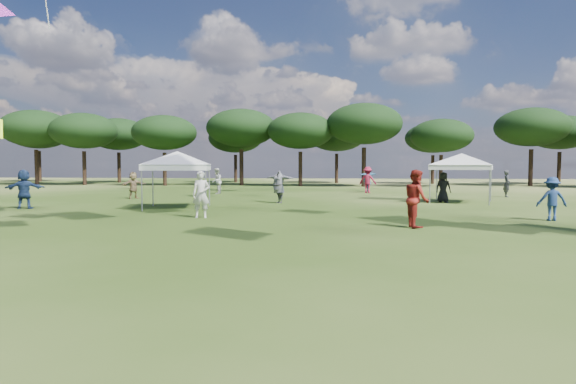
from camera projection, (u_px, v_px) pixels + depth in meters
The scene contains 4 objects.
tree_line at pixel (353, 130), 46.93m from camera, with size 108.78×17.63×7.77m.
tent_left at pixel (177, 154), 21.81m from camera, with size 5.68×5.68×2.88m.
tent_right at pixel (462, 156), 25.17m from camera, with size 5.74×5.74×2.87m.
festival_crowd at pixel (321, 186), 26.06m from camera, with size 28.85×22.15×1.84m.
Camera 1 is at (0.55, -0.18, 1.97)m, focal length 30.00 mm.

